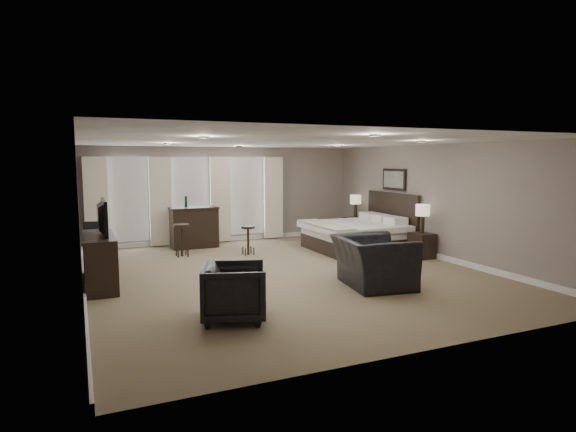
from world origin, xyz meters
name	(u,v)px	position (x,y,z in m)	size (l,w,h in m)	color
room	(287,209)	(0.00, 0.00, 1.30)	(7.60, 8.60, 2.64)	#736449
window_bay	(191,199)	(-1.00, 4.11, 1.20)	(5.25, 0.20, 2.30)	silver
bed	(356,222)	(2.58, 1.62, 0.70)	(2.21, 2.11, 1.41)	silver
nightstand_near	(422,245)	(3.47, 0.17, 0.29)	(0.43, 0.53, 0.57)	black
nightstand_far	(355,228)	(3.47, 3.07, 0.31)	(0.46, 0.56, 0.61)	black
lamp_near	(422,219)	(3.47, 0.17, 0.91)	(0.32, 0.32, 0.66)	beige
lamp_far	(356,206)	(3.47, 3.07, 0.94)	(0.31, 0.31, 0.65)	beige
wall_art	(394,179)	(3.70, 1.62, 1.75)	(0.04, 0.96, 0.56)	slate
dresser	(100,261)	(-3.45, 0.37, 0.47)	(0.52, 1.61, 0.94)	black
tv	(98,231)	(-3.45, 0.37, 1.01)	(1.08, 0.62, 0.14)	black
armchair_near	(373,253)	(1.03, -1.51, 0.60)	(1.36, 0.89, 1.19)	black
armchair_far	(234,289)	(-1.80, -2.28, 0.44)	(0.86, 0.81, 0.89)	black
bar_counter	(194,227)	(-1.04, 3.60, 0.53)	(1.21, 0.63, 1.06)	black
bar_stool_left	(182,240)	(-1.57, 2.56, 0.38)	(0.36, 0.36, 0.76)	black
bar_stool_right	(248,240)	(-0.08, 2.11, 0.35)	(0.33, 0.33, 0.69)	black
desk_chair	(97,242)	(-3.42, 2.39, 0.48)	(0.49, 0.49, 0.97)	black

